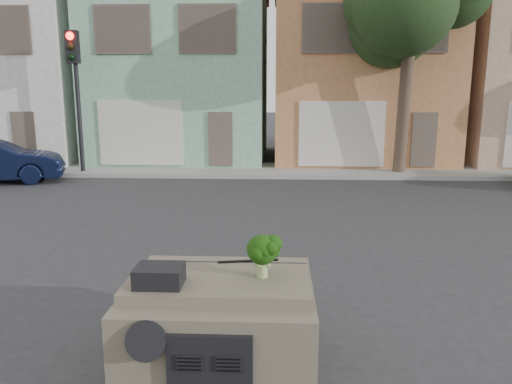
{
  "coord_description": "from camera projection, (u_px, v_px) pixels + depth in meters",
  "views": [
    {
      "loc": [
        0.61,
        -8.09,
        3.08
      ],
      "look_at": [
        0.23,
        0.5,
        1.3
      ],
      "focal_mm": 35.0,
      "sensor_mm": 36.0,
      "label": 1
    }
  ],
  "objects": [
    {
      "name": "wiper_arm",
      "position": [
        248.0,
        261.0,
        5.76
      ],
      "size": [
        0.69,
        0.15,
        0.02
      ],
      "primitive_type": "cube",
      "rotation": [
        0.0,
        0.0,
        0.17
      ],
      "color": "black",
      "rests_on": "car_dashboard"
    },
    {
      "name": "traffic_signal",
      "position": [
        77.0,
        104.0,
        17.62
      ],
      "size": [
        0.4,
        0.4,
        5.1
      ],
      "primitive_type": "cube",
      "color": "black",
      "rests_on": "ground"
    },
    {
      "name": "instrument_hump",
      "position": [
        159.0,
        276.0,
        5.06
      ],
      "size": [
        0.48,
        0.38,
        0.2
      ],
      "primitive_type": "cube",
      "color": "black",
      "rests_on": "car_dashboard"
    },
    {
      "name": "car_dashboard",
      "position": [
        221.0,
        321.0,
        5.51
      ],
      "size": [
        2.0,
        1.8,
        1.12
      ],
      "primitive_type": "cube",
      "color": "#655C4A",
      "rests_on": "ground"
    },
    {
      "name": "ground_plane",
      "position": [
        241.0,
        272.0,
        8.56
      ],
      "size": [
        120.0,
        120.0,
        0.0
      ],
      "primitive_type": "plane",
      "color": "#303033",
      "rests_on": "ground"
    },
    {
      "name": "townhouse_tan",
      "position": [
        356.0,
        73.0,
        21.81
      ],
      "size": [
        7.2,
        8.2,
        7.55
      ],
      "primitive_type": "cube",
      "color": "#BA7C4D",
      "rests_on": "ground"
    },
    {
      "name": "townhouse_white",
      "position": [
        21.0,
        73.0,
        22.46
      ],
      "size": [
        7.2,
        8.2,
        7.55
      ],
      "primitive_type": "cube",
      "color": "silver",
      "rests_on": "ground"
    },
    {
      "name": "tree_near",
      "position": [
        407.0,
        54.0,
        17.07
      ],
      "size": [
        4.4,
        4.0,
        8.5
      ],
      "primitive_type": "cube",
      "color": "#203618",
      "rests_on": "ground"
    },
    {
      "name": "broccoli",
      "position": [
        262.0,
        256.0,
        5.25
      ],
      "size": [
        0.53,
        0.53,
        0.47
      ],
      "primitive_type": "cube",
      "rotation": [
        0.0,
        0.0,
        3.66
      ],
      "color": "#133208",
      "rests_on": "car_dashboard"
    },
    {
      "name": "townhouse_mint",
      "position": [
        186.0,
        73.0,
        22.13
      ],
      "size": [
        7.2,
        8.2,
        7.55
      ],
      "primitive_type": "cube",
      "color": "#84B997",
      "rests_on": "ground"
    },
    {
      "name": "sidewalk",
      "position": [
        262.0,
        170.0,
        18.82
      ],
      "size": [
        40.0,
        3.0,
        0.15
      ],
      "primitive_type": "cube",
      "color": "gray",
      "rests_on": "ground"
    }
  ]
}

